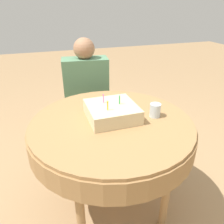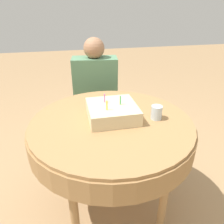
{
  "view_description": "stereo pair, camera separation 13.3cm",
  "coord_description": "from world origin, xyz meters",
  "px_view_note": "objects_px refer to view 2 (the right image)",
  "views": [
    {
      "loc": [
        -0.37,
        -1.12,
        1.4
      ],
      "look_at": [
        0.01,
        0.01,
        0.79
      ],
      "focal_mm": 35.0,
      "sensor_mm": 36.0,
      "label": 1
    },
    {
      "loc": [
        -0.24,
        -1.15,
        1.4
      ],
      "look_at": [
        0.01,
        0.01,
        0.79
      ],
      "focal_mm": 35.0,
      "sensor_mm": 36.0,
      "label": 2
    }
  ],
  "objects_px": {
    "person": "(95,88)",
    "drinking_glass": "(157,112)",
    "chair": "(96,101)",
    "birthday_cake": "(112,111)"
  },
  "relations": [
    {
      "from": "birthday_cake",
      "to": "chair",
      "type": "bearing_deg",
      "value": 89.27
    },
    {
      "from": "person",
      "to": "birthday_cake",
      "type": "relative_size",
      "value": 3.74
    },
    {
      "from": "chair",
      "to": "drinking_glass",
      "type": "xyz_separation_m",
      "value": [
        0.26,
        -0.91,
        0.3
      ]
    },
    {
      "from": "chair",
      "to": "drinking_glass",
      "type": "relative_size",
      "value": 10.64
    },
    {
      "from": "person",
      "to": "drinking_glass",
      "type": "relative_size",
      "value": 12.99
    },
    {
      "from": "chair",
      "to": "person",
      "type": "relative_size",
      "value": 0.82
    },
    {
      "from": "chair",
      "to": "person",
      "type": "bearing_deg",
      "value": -90.0
    },
    {
      "from": "birthday_cake",
      "to": "drinking_glass",
      "type": "distance_m",
      "value": 0.27
    },
    {
      "from": "chair",
      "to": "person",
      "type": "height_order",
      "value": "person"
    },
    {
      "from": "drinking_glass",
      "to": "person",
      "type": "bearing_deg",
      "value": 108.35
    }
  ]
}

